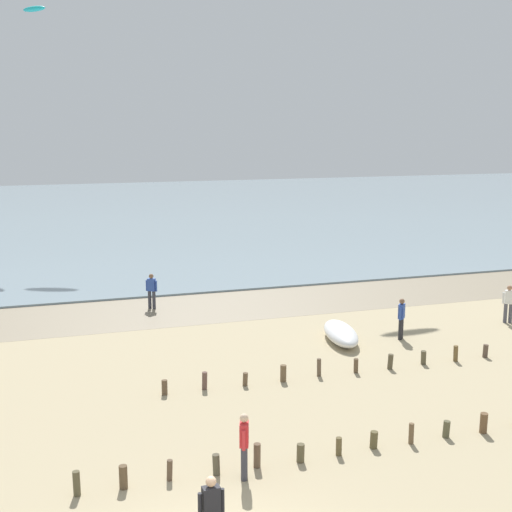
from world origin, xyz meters
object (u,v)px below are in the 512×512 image
object	(u,v)px
person_left_flank	(401,317)
person_far_down_beach	(509,303)
kite_aloft_0	(34,9)
person_by_waterline	(152,290)
person_nearest_camera	(244,444)
person_right_flank	(211,512)
grounded_kite	(341,333)

from	to	relation	value
person_left_flank	person_far_down_beach	distance (m)	5.77
person_far_down_beach	kite_aloft_0	size ratio (longest dim) A/B	0.77
person_by_waterline	person_nearest_camera	bearing A→B (deg)	-91.23
person_nearest_camera	kite_aloft_0	xyz separation A→B (m)	(-4.12, 36.64, 15.58)
person_right_flank	kite_aloft_0	distance (m)	42.42
person_right_flank	grounded_kite	xyz separation A→B (m)	(8.43, 12.19, -0.58)
person_by_waterline	grounded_kite	size ratio (longest dim) A/B	0.51
person_far_down_beach	grounded_kite	bearing A→B (deg)	-178.60
person_nearest_camera	person_right_flank	xyz separation A→B (m)	(-1.51, -2.74, 0.00)
person_by_waterline	kite_aloft_0	bearing A→B (deg)	102.74
person_far_down_beach	grounded_kite	world-z (taller)	person_far_down_beach
person_right_flank	person_far_down_beach	size ratio (longest dim) A/B	1.00
person_nearest_camera	person_far_down_beach	bearing A→B (deg)	32.54
person_far_down_beach	person_nearest_camera	bearing A→B (deg)	-147.46
person_by_waterline	person_left_flank	xyz separation A→B (m)	(9.04, -7.82, 0.00)
person_nearest_camera	person_far_down_beach	world-z (taller)	same
kite_aloft_0	person_right_flank	bearing A→B (deg)	146.43
person_left_flank	person_right_flank	world-z (taller)	same
grounded_kite	kite_aloft_0	bearing A→B (deg)	-146.94
person_left_flank	person_right_flank	size ratio (longest dim) A/B	1.00
person_nearest_camera	person_by_waterline	distance (m)	16.81
person_right_flank	person_far_down_beach	distance (m)	20.75
person_right_flank	person_left_flank	bearing A→B (deg)	47.04
person_left_flank	person_right_flank	bearing A→B (deg)	-132.96
person_by_waterline	kite_aloft_0	world-z (taller)	kite_aloft_0
person_right_flank	grounded_kite	world-z (taller)	person_right_flank
person_left_flank	kite_aloft_0	xyz separation A→B (m)	(-13.52, 27.65, 15.58)
person_right_flank	kite_aloft_0	bearing A→B (deg)	93.79
person_far_down_beach	grounded_kite	xyz separation A→B (m)	(-8.22, -0.20, -0.58)
person_by_waterline	person_far_down_beach	xyz separation A→B (m)	(14.77, -7.15, 0.00)
person_by_waterline	grounded_kite	world-z (taller)	person_by_waterline
person_left_flank	kite_aloft_0	distance (m)	34.50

